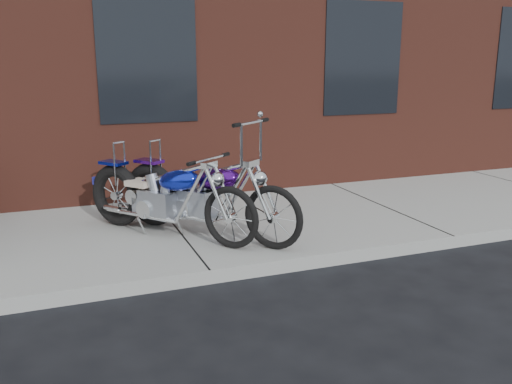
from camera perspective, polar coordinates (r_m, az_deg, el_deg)
name	(u,v)px	position (r m, az deg, el deg)	size (l,w,h in m)	color
ground	(210,284)	(5.49, -4.83, -9.67)	(120.00, 120.00, 0.00)	black
sidewalk	(177,234)	(6.83, -8.37, -4.35)	(22.00, 3.00, 0.15)	#A2A2A2
chopper_purple	(204,199)	(6.36, -5.53, -0.69)	(1.63, 2.03, 1.40)	black
chopper_blue	(165,199)	(6.43, -9.51, -0.76)	(1.61, 1.97, 1.06)	black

